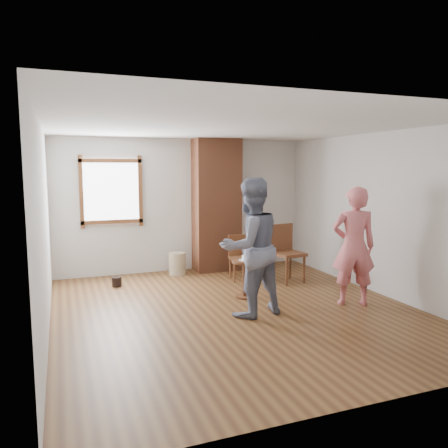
{
  "coord_description": "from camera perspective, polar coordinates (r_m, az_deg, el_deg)",
  "views": [
    {
      "loc": [
        -2.3,
        -5.61,
        2.02
      ],
      "look_at": [
        0.12,
        0.8,
        1.15
      ],
      "focal_mm": 35.0,
      "sensor_mm": 36.0,
      "label": 1
    }
  ],
  "objects": [
    {
      "name": "dining_chair_left",
      "position": [
        8.01,
        2.06,
        -4.03
      ],
      "size": [
        0.43,
        0.43,
        0.81
      ],
      "rotation": [
        0.0,
        0.0,
        -0.14
      ],
      "color": "brown",
      "rests_on": "ground"
    },
    {
      "name": "room_shell",
      "position": [
        6.61,
        -0.81,
        5.4
      ],
      "size": [
        5.04,
        5.52,
        2.62
      ],
      "color": "silver",
      "rests_on": "ground"
    },
    {
      "name": "side_table",
      "position": [
        6.89,
        2.69,
        -6.35
      ],
      "size": [
        0.4,
        0.4,
        0.6
      ],
      "color": "brown",
      "rests_on": "ground"
    },
    {
      "name": "stoneware_crock",
      "position": [
        8.47,
        -6.13,
        -5.13
      ],
      "size": [
        0.43,
        0.43,
        0.42
      ],
      "primitive_type": "cylinder",
      "rotation": [
        0.0,
        0.0,
        0.37
      ],
      "color": "#C8B690",
      "rests_on": "ground"
    },
    {
      "name": "ground",
      "position": [
        6.39,
        1.58,
        -11.19
      ],
      "size": [
        5.5,
        5.5,
        0.0
      ],
      "primitive_type": "plane",
      "color": "brown",
      "rests_on": "ground"
    },
    {
      "name": "cake_plate",
      "position": [
        6.84,
        2.7,
        -4.71
      ],
      "size": [
        0.18,
        0.18,
        0.01
      ],
      "primitive_type": "cylinder",
      "color": "white",
      "rests_on": "side_table"
    },
    {
      "name": "brick_chimney",
      "position": [
        8.65,
        -0.98,
        2.46
      ],
      "size": [
        0.9,
        0.5,
        2.6
      ],
      "primitive_type": "cube",
      "color": "#9D5738",
      "rests_on": "ground"
    },
    {
      "name": "person_pink",
      "position": [
        6.73,
        16.57,
        -2.8
      ],
      "size": [
        0.76,
        0.64,
        1.76
      ],
      "primitive_type": "imported",
      "rotation": [
        0.0,
        0.0,
        2.75
      ],
      "color": "#E77379",
      "rests_on": "ground"
    },
    {
      "name": "cake_slice",
      "position": [
        6.84,
        2.78,
        -4.43
      ],
      "size": [
        0.08,
        0.07,
        0.06
      ],
      "primitive_type": "cube",
      "color": "white",
      "rests_on": "cake_plate"
    },
    {
      "name": "dining_chair_right",
      "position": [
        7.91,
        8.07,
        -3.34
      ],
      "size": [
        0.55,
        0.55,
        1.03
      ],
      "rotation": [
        0.0,
        0.0,
        0.17
      ],
      "color": "brown",
      "rests_on": "ground"
    },
    {
      "name": "man",
      "position": [
        5.98,
        3.47,
        -3.07
      ],
      "size": [
        1.05,
        0.9,
        1.9
      ],
      "primitive_type": "imported",
      "rotation": [
        0.0,
        0.0,
        3.35
      ],
      "color": "black",
      "rests_on": "ground"
    },
    {
      "name": "dark_pot",
      "position": [
        7.82,
        -13.82,
        -7.33
      ],
      "size": [
        0.2,
        0.2,
        0.17
      ],
      "primitive_type": "cylinder",
      "rotation": [
        0.0,
        0.0,
        -0.26
      ],
      "color": "black",
      "rests_on": "ground"
    }
  ]
}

